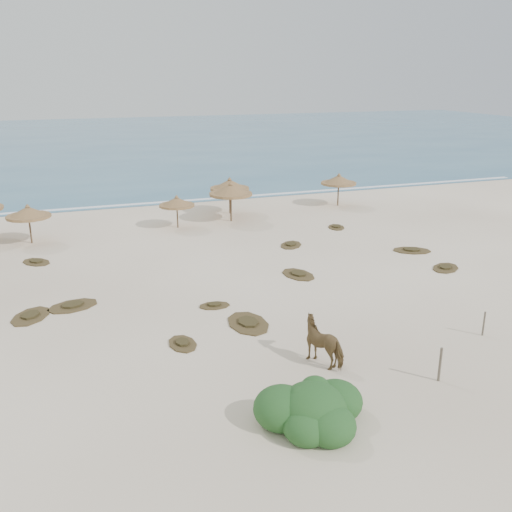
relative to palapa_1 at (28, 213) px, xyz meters
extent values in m
plane|color=white|center=(12.23, -16.63, -2.05)|extent=(160.00, 160.00, 0.00)
cube|color=#2C6086|center=(12.23, 58.37, -2.05)|extent=(200.00, 100.00, 0.01)
cube|color=white|center=(12.23, 9.37, -2.05)|extent=(70.00, 0.60, 0.01)
cylinder|color=brown|center=(0.00, 0.00, -1.06)|extent=(0.11, 0.11, 1.97)
cylinder|color=olive|center=(0.00, 0.00, -0.24)|extent=(3.35, 3.35, 0.17)
cone|color=olive|center=(0.00, 0.00, 0.07)|extent=(3.24, 3.24, 0.71)
cone|color=olive|center=(0.00, 0.00, 0.49)|extent=(0.34, 0.34, 0.21)
cylinder|color=brown|center=(9.89, 0.71, -1.15)|extent=(0.10, 0.10, 1.79)
cylinder|color=olive|center=(9.89, 0.71, -0.41)|extent=(3.06, 3.06, 0.15)
cone|color=olive|center=(9.89, 0.71, -0.13)|extent=(2.96, 2.96, 0.64)
cone|color=olive|center=(9.89, 0.71, 0.26)|extent=(0.31, 0.31, 0.19)
cylinder|color=brown|center=(14.08, 1.23, -0.92)|extent=(0.13, 0.13, 2.26)
cylinder|color=olive|center=(14.08, 1.23, 0.02)|extent=(3.93, 3.93, 0.19)
cone|color=olive|center=(14.08, 1.23, 0.37)|extent=(3.80, 3.80, 0.81)
cone|color=olive|center=(14.08, 1.23, 0.86)|extent=(0.39, 0.39, 0.24)
cylinder|color=brown|center=(14.72, 3.63, -0.96)|extent=(0.12, 0.12, 2.17)
cylinder|color=olive|center=(14.72, 3.63, -0.06)|extent=(3.81, 3.81, 0.19)
cone|color=olive|center=(14.72, 3.63, 0.28)|extent=(3.69, 3.69, 0.78)
cone|color=olive|center=(14.72, 3.63, 0.74)|extent=(0.37, 0.37, 0.23)
cylinder|color=brown|center=(24.11, 3.29, -1.02)|extent=(0.12, 0.12, 2.06)
cylinder|color=olive|center=(24.11, 3.29, -0.16)|extent=(3.71, 3.71, 0.18)
cone|color=olive|center=(24.11, 3.29, 0.16)|extent=(3.59, 3.59, 0.74)
cone|color=olive|center=(24.11, 3.29, 0.61)|extent=(0.35, 0.35, 0.22)
imported|color=brown|center=(11.05, -21.03, -1.17)|extent=(1.77, 2.28, 1.75)
cylinder|color=brown|center=(14.36, -23.67, -1.39)|extent=(0.13, 0.13, 1.32)
cylinder|color=brown|center=(18.47, -21.13, -1.50)|extent=(0.10, 0.10, 1.09)
ellipsoid|color=#275725|center=(8.86, -24.67, -1.45)|extent=(2.18, 2.18, 1.64)
ellipsoid|color=#275725|center=(9.85, -24.34, -1.56)|extent=(1.75, 1.75, 1.31)
ellipsoid|color=#275725|center=(7.99, -24.23, -1.50)|extent=(1.86, 1.86, 1.39)
ellipsoid|color=#275725|center=(9.08, -25.43, -1.61)|extent=(1.64, 1.64, 1.23)
ellipsoid|color=#275725|center=(8.43, -25.21, -1.63)|extent=(1.53, 1.53, 1.15)
ellipsoid|color=#275725|center=(9.52, -23.68, -1.67)|extent=(1.31, 1.31, 0.98)
ellipsoid|color=#275725|center=(9.19, -24.12, -1.07)|extent=(0.98, 0.98, 0.74)
ellipsoid|color=#275725|center=(8.54, -24.56, -1.01)|extent=(0.87, 0.87, 0.66)
camera|label=1|loc=(1.99, -38.78, 8.67)|focal=40.00mm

